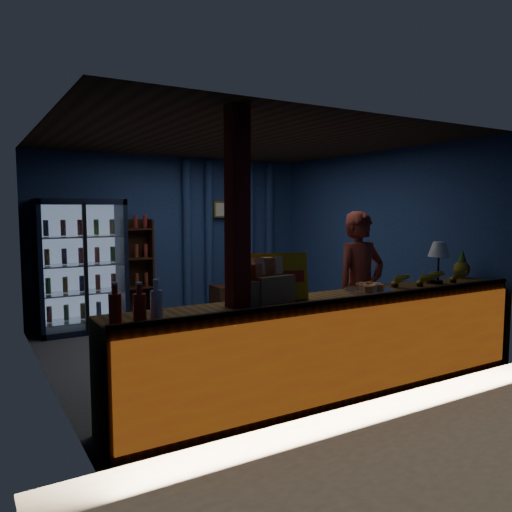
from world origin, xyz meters
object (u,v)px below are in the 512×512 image
(pastry_tray, at_px, (368,289))
(table_lamp, at_px, (439,251))
(shopkeeper, at_px, (360,288))
(green_chair, at_px, (240,302))

(pastry_tray, height_order, table_lamp, table_lamp)
(shopkeeper, relative_size, pastry_tray, 3.59)
(shopkeeper, distance_m, table_lamp, 0.94)
(shopkeeper, bearing_deg, table_lamp, -40.50)
(table_lamp, bearing_deg, pastry_tray, -178.85)
(green_chair, distance_m, table_lamp, 3.43)
(shopkeeper, distance_m, pastry_tray, 0.73)
(green_chair, height_order, table_lamp, table_lamp)
(table_lamp, bearing_deg, green_chair, 102.46)
(shopkeeper, height_order, green_chair, shopkeeper)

